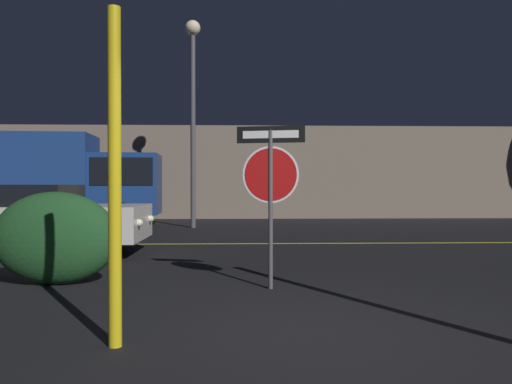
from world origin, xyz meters
TOP-DOWN VIEW (x-y plane):
  - ground_plane at (0.00, 0.00)m, footprint 260.00×260.00m
  - road_center_stripe at (0.00, 7.11)m, footprint 41.51×0.12m
  - stop_sign at (-0.22, 2.06)m, footprint 0.89×0.22m
  - yellow_pole_left at (-1.69, -0.25)m, footprint 0.11×0.11m
  - hedge_bush_1 at (-3.16, 2.45)m, footprint 1.72×0.73m
  - passing_car_2 at (-4.63, 5.39)m, footprint 4.32×1.99m
  - delivery_truck at (-6.14, 12.17)m, footprint 5.83×2.58m
  - street_lamp at (-2.09, 11.49)m, footprint 0.49×0.49m
  - building_backdrop at (1.58, 17.92)m, footprint 32.76×4.48m

SIDE VIEW (x-z plane):
  - ground_plane at x=0.00m, z-range 0.00..0.00m
  - road_center_stripe at x=0.00m, z-range 0.00..0.01m
  - hedge_bush_1 at x=-3.16m, z-range 0.00..1.28m
  - passing_car_2 at x=-4.63m, z-range 0.02..1.40m
  - yellow_pole_left at x=-1.69m, z-range 0.00..2.87m
  - stop_sign at x=-0.22m, z-range 0.45..2.59m
  - delivery_truck at x=-6.14m, z-range 0.09..3.12m
  - building_backdrop at x=1.58m, z-range 0.00..3.78m
  - street_lamp at x=-2.09m, z-range 1.16..7.78m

